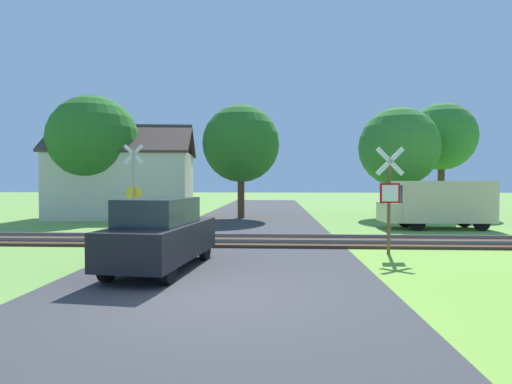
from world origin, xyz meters
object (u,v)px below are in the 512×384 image
tree_left (94,141)px  parked_car (161,234)px  crossing_sign_far (133,184)px  tree_center (241,144)px  house (124,183)px  tree_far (442,137)px  mail_truck (438,202)px  tree_right (399,147)px  stop_sign_near (389,194)px

tree_left → parked_car: bearing=-59.4°
crossing_sign_far → tree_center: tree_center is taller
house → tree_far: bearing=2.0°
parked_car → tree_left: bearing=126.9°
crossing_sign_far → mail_truck: bearing=4.9°
tree_right → parked_car: size_ratio=1.64×
tree_center → tree_far: bearing=14.0°
stop_sign_near → tree_left: size_ratio=0.44×
tree_right → parked_car: bearing=-124.1°
house → tree_center: 7.69m
stop_sign_near → tree_center: tree_center is taller
tree_right → parked_car: tree_right is taller
stop_sign_near → mail_truck: bearing=-126.9°
crossing_sign_far → house: size_ratio=0.43×
house → parked_car: bearing=-72.4°
crossing_sign_far → tree_left: tree_left is taller
tree_far → parked_car: size_ratio=1.80×
stop_sign_near → tree_center: bearing=-70.8°
tree_far → mail_truck: (-3.58, -8.52, -3.99)m
tree_center → parked_car: bearing=-92.8°
crossing_sign_far → tree_center: (4.10, 7.06, 2.43)m
crossing_sign_far → tree_left: bearing=124.3°
tree_right → tree_center: bearing=-174.8°
tree_right → tree_far: bearing=34.1°
crossing_sign_far → tree_right: bearing=27.2°
tree_far → tree_left: size_ratio=1.03×
crossing_sign_far → tree_right: tree_right is taller
tree_left → parked_car: (8.01, -13.56, -3.77)m
tree_center → parked_car: size_ratio=1.65×
tree_far → crossing_sign_far: bearing=-149.2°
house → tree_right: (17.01, 0.67, 2.20)m
stop_sign_near → mail_truck: 8.01m
stop_sign_near → tree_left: bearing=-43.4°
tree_right → house: bearing=-177.7°
crossing_sign_far → house: house is taller
crossing_sign_far → tree_center: 8.52m
tree_left → tree_far: bearing=10.9°
crossing_sign_far → house: 7.96m
house → tree_far: (20.59, 3.09, 3.08)m
tree_right → mail_truck: tree_right is taller
parked_car → tree_center: bearing=93.5°
house → tree_left: 3.10m
crossing_sign_far → parked_car: bearing=-68.3°
tree_center → tree_right: tree_center is taller
crossing_sign_far → tree_far: (17.37, 10.37, 3.15)m
tree_center → mail_truck: 11.48m
stop_sign_near → house: bearing=-49.1°
house → tree_left: size_ratio=1.23×
tree_left → tree_right: tree_left is taller
crossing_sign_far → tree_right: size_ratio=0.57×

